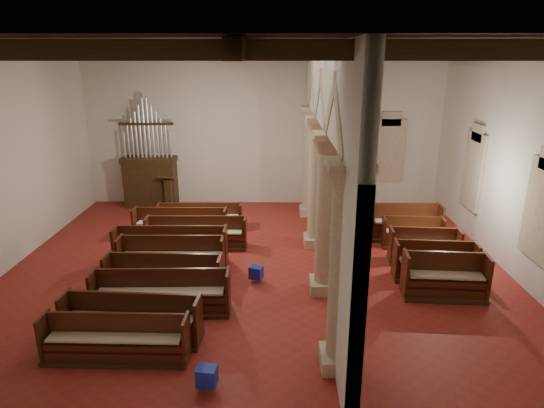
{
  "coord_description": "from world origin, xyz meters",
  "views": [
    {
      "loc": [
        0.59,
        -11.97,
        5.71
      ],
      "look_at": [
        0.42,
        0.5,
        1.69
      ],
      "focal_mm": 30.0,
      "sensor_mm": 36.0,
      "label": 1
    }
  ],
  "objects": [
    {
      "name": "nave_pew_0",
      "position": [
        -2.59,
        -4.35,
        0.31
      ],
      "size": [
        2.88,
        0.68,
        0.95
      ],
      "rotation": [
        0.0,
        0.0,
        -0.02
      ],
      "color": "#3E2913",
      "rests_on": "floor"
    },
    {
      "name": "nave_pew_6",
      "position": [
        -1.96,
        1.23,
        0.33
      ],
      "size": [
        3.14,
        0.71,
        1.01
      ],
      "rotation": [
        0.0,
        0.0,
        0.01
      ],
      "color": "#3E2913",
      "rests_on": "floor"
    },
    {
      "name": "pipe_organ",
      "position": [
        -4.5,
        5.5,
        1.37
      ],
      "size": [
        2.1,
        0.85,
        4.4
      ],
      "color": "#3E2913",
      "rests_on": "floor"
    },
    {
      "name": "hymnal_box_a",
      "position": [
        -0.67,
        -5.19,
        0.28
      ],
      "size": [
        0.39,
        0.33,
        0.35
      ],
      "primitive_type": "cube",
      "rotation": [
        0.0,
        0.0,
        -0.13
      ],
      "color": "#14178F",
      "rests_on": "floor"
    },
    {
      "name": "window_right_a",
      "position": [
        6.98,
        -1.5,
        2.2
      ],
      "size": [
        0.03,
        1.0,
        2.2
      ],
      "primitive_type": "cube",
      "color": "#388065",
      "rests_on": "wall_right"
    },
    {
      "name": "lectern",
      "position": [
        -3.67,
        4.93,
        0.59
      ],
      "size": [
        0.63,
        0.64,
        1.43
      ],
      "rotation": [
        0.0,
        0.0,
        -0.13
      ],
      "color": "#3B2412",
      "rests_on": "floor"
    },
    {
      "name": "dossal_curtain",
      "position": [
        3.5,
        5.92,
        1.17
      ],
      "size": [
        1.8,
        0.07,
        2.17
      ],
      "color": "maroon",
      "rests_on": "floor"
    },
    {
      "name": "aisle_pew_3",
      "position": [
        4.83,
        1.4,
        0.33
      ],
      "size": [
        1.91,
        0.76,
        0.97
      ],
      "rotation": [
        0.0,
        0.0,
        -0.06
      ],
      "color": "#3E2913",
      "rests_on": "floor"
    },
    {
      "name": "tube_heater_b",
      "position": [
        -2.14,
        -3.95,
        0.16
      ],
      "size": [
        1.07,
        0.13,
        0.11
      ],
      "primitive_type": "cylinder",
      "rotation": [
        0.0,
        1.57,
        -0.02
      ],
      "color": "white",
      "rests_on": "floor"
    },
    {
      "name": "hymnal_box_b",
      "position": [
        -1.63,
        -1.76,
        0.27
      ],
      "size": [
        0.38,
        0.33,
        0.35
      ],
      "primitive_type": "cube",
      "rotation": [
        0.0,
        0.0,
        -0.14
      ],
      "color": "#16379B",
      "rests_on": "floor"
    },
    {
      "name": "window_right_b",
      "position": [
        6.98,
        2.5,
        2.2
      ],
      "size": [
        0.03,
        1.0,
        2.2
      ],
      "primitive_type": "cube",
      "color": "#388065",
      "rests_on": "wall_right"
    },
    {
      "name": "wall_back",
      "position": [
        0.0,
        6.0,
        3.0
      ],
      "size": [
        14.0,
        0.02,
        6.0
      ],
      "primitive_type": "cube",
      "color": "silver",
      "rests_on": "floor"
    },
    {
      "name": "wall_front",
      "position": [
        0.0,
        -6.0,
        3.0
      ],
      "size": [
        14.0,
        0.02,
        6.0
      ],
      "primitive_type": "cube",
      "color": "silver",
      "rests_on": "floor"
    },
    {
      "name": "processional_banner",
      "position": [
        3.57,
        4.65,
        0.8
      ],
      "size": [
        0.54,
        0.69,
        2.41
      ],
      "rotation": [
        0.0,
        0.0,
        0.24
      ],
      "color": "#3E2913",
      "rests_on": "floor"
    },
    {
      "name": "floor",
      "position": [
        0.0,
        0.0,
        0.0
      ],
      "size": [
        14.0,
        14.0,
        0.0
      ],
      "primitive_type": "plane",
      "color": "maroon",
      "rests_on": "ground"
    },
    {
      "name": "ceiling",
      "position": [
        0.0,
        0.0,
        6.0
      ],
      "size": [
        14.0,
        14.0,
        0.0
      ],
      "primitive_type": "plane",
      "rotation": [
        3.14,
        0.0,
        0.0
      ],
      "color": "black",
      "rests_on": "wall_back"
    },
    {
      "name": "nave_pew_2",
      "position": [
        -2.11,
        -2.59,
        0.34
      ],
      "size": [
        3.2,
        0.8,
        1.05
      ],
      "rotation": [
        0.0,
        0.0,
        0.03
      ],
      "color": "#3E2913",
      "rests_on": "floor"
    },
    {
      "name": "nave_pew_5",
      "position": [
        -2.47,
        -0.03,
        0.38
      ],
      "size": [
        3.21,
        0.79,
        1.14
      ],
      "rotation": [
        0.0,
        0.0,
        0.01
      ],
      "color": "#3E2913",
      "rests_on": "floor"
    },
    {
      "name": "hymnal_box_c",
      "position": [
        0.02,
        -1.03,
        0.27
      ],
      "size": [
        0.41,
        0.37,
        0.33
      ],
      "primitive_type": "cube",
      "rotation": [
        0.0,
        0.0,
        -0.35
      ],
      "color": "#16399C",
      "rests_on": "floor"
    },
    {
      "name": "nave_pew_4",
      "position": [
        -2.33,
        -0.56,
        0.35
      ],
      "size": [
        2.9,
        0.75,
        1.06
      ],
      "rotation": [
        0.0,
        0.0,
        0.01
      ],
      "color": "#3E2913",
      "rests_on": "floor"
    },
    {
      "name": "aisle_pew_0",
      "position": [
        4.73,
        -1.77,
        0.39
      ],
      "size": [
        2.06,
        0.9,
        1.14
      ],
      "rotation": [
        0.0,
        0.0,
        -0.07
      ],
      "color": "#3E2913",
      "rests_on": "floor"
    },
    {
      "name": "aisle_pew_2",
      "position": [
        4.84,
        0.23,
        0.35
      ],
      "size": [
        2.02,
        0.82,
        1.03
      ],
      "rotation": [
        0.0,
        0.0,
        -0.06
      ],
      "color": "#3E2913",
      "rests_on": "floor"
    },
    {
      "name": "tube_heater_a",
      "position": [
        -2.52,
        -3.77,
        0.16
      ],
      "size": [
        0.86,
        0.09,
        0.09
      ],
      "primitive_type": "cylinder",
      "rotation": [
        0.0,
        1.57,
        0.0
      ],
      "color": "white",
      "rests_on": "floor"
    },
    {
      "name": "nave_pew_3",
      "position": [
        -2.23,
        -1.84,
        0.36
      ],
      "size": [
        2.9,
        0.82,
        1.1
      ],
      "rotation": [
        0.0,
        0.0,
        -0.03
      ],
      "color": "#3E2913",
      "rests_on": "floor"
    },
    {
      "name": "window_back",
      "position": [
        5.0,
        5.98,
        2.2
      ],
      "size": [
        1.0,
        0.03,
        2.2
      ],
      "primitive_type": "cube",
      "color": "#388065",
      "rests_on": "wall_back"
    },
    {
      "name": "wall_right",
      "position": [
        7.0,
        0.0,
        3.0
      ],
      "size": [
        0.02,
        12.0,
        6.0
      ],
      "primitive_type": "cube",
      "color": "silver",
      "rests_on": "floor"
    },
    {
      "name": "aisle_pew_4",
      "position": [
        4.78,
        2.11,
        0.39
      ],
      "size": [
        2.36,
        0.84,
        1.15
      ],
      "rotation": [
        0.0,
        0.0,
        0.03
      ],
      "color": "#3E2913",
      "rests_on": "floor"
    },
    {
      "name": "ceiling_beams",
      "position": [
        0.0,
        0.0,
        5.82
      ],
      "size": [
        13.8,
        11.8,
        0.3
      ],
      "primitive_type": null,
      "color": "#3E2913",
      "rests_on": "wall_back"
    },
    {
      "name": "nave_pew_7",
      "position": [
        -2.63,
        2.02,
        0.34
      ],
      "size": [
        3.06,
        0.69,
        1.02
      ],
      "rotation": [
        0.0,
        0.0,
        -0.0
      ],
      "color": "#3E2913",
      "rests_on": "floor"
    },
    {
      "name": "nave_pew_1",
      "position": [
        -2.47,
        -3.69,
        0.34
      ],
      "size": [
        2.94,
        0.85,
        1.02
      ],
      "rotation": [
        0.0,
        0.0,
        -0.06
      ],
      "color": "#3E2913",
      "rests_on": "floor"
    },
    {
      "name": "arcade",
      "position": [
        1.8,
        0.0,
        3.56
      ],
      "size": [
        0.9,
        11.9,
        6.0
      ],
      "color": "beige",
      "rests_on": "floor"
    },
    {
      "name": "aisle_pew_1",
      "position": [
        4.8,
        -0.82,
        0.36
      ],
      "size": [
        2.19,
        0.84,
        1.06
      ],
      "rotation": [
        0.0,
        0.0,
        -0.06
      ],
      "color": "#3E2913",
      "rests_on": "floor"
    },
    {
      "name": "nave_pew_8",
      "position": [
        -2.09,
        2.76,
        0.31
      ],
      "size": [
        2.9,
        0.74,
        0.96
      ],
      "rotation": [
        0.0,
        0.0,
        0.04
      ],
      "color": "#3E2913",
      "rests_on": "floor"
    }
  ]
}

